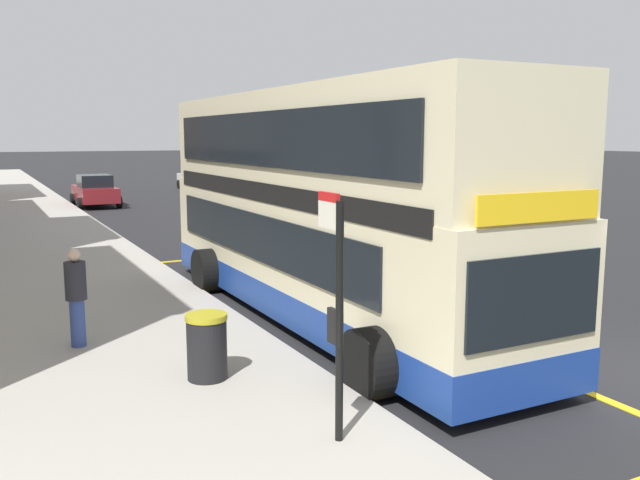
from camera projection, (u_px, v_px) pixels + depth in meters
name	position (u px, v px, depth m)	size (l,w,h in m)	color
ground_plane	(140.00, 199.00, 38.36)	(260.00, 260.00, 0.00)	black
pavement_near	(5.00, 203.00, 35.17)	(6.00, 76.00, 0.14)	#A39E93
double_decker_bus	(321.00, 214.00, 13.05)	(3.16, 11.35, 4.40)	beige
bus_bay_markings	(322.00, 317.00, 13.33)	(3.09, 14.64, 0.01)	gold
bus_stop_sign	(336.00, 298.00, 7.44)	(0.09, 0.51, 2.80)	black
parked_car_white_distant	(198.00, 178.00, 45.02)	(2.09, 4.20, 1.62)	silver
parked_car_maroon_far	(95.00, 191.00, 34.12)	(2.09, 4.20, 1.62)	maroon
pedestrian_waiting_near_sign	(76.00, 294.00, 10.90)	(0.34, 0.34, 1.62)	#33478C
litter_bin	(207.00, 346.00, 9.49)	(0.59, 0.59, 0.94)	black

